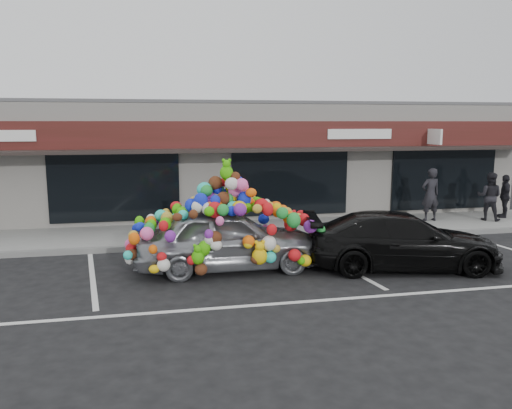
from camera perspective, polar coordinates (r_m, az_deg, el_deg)
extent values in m
plane|color=black|center=(12.14, -2.98, -7.71)|extent=(90.00, 90.00, 0.00)
cube|color=white|center=(20.10, -6.70, 5.15)|extent=(24.00, 6.00, 4.20)
cube|color=#59595B|center=(20.06, -6.82, 11.29)|extent=(24.00, 6.00, 0.12)
cube|color=#3A160F|center=(16.99, -5.85, 7.94)|extent=(24.00, 0.18, 0.90)
cube|color=black|center=(16.49, -5.64, 6.16)|extent=(24.00, 1.20, 0.10)
cube|color=white|center=(19.19, 19.68, 7.31)|extent=(0.08, 0.95, 0.55)
cube|color=white|center=(18.27, 11.79, 7.90)|extent=(2.40, 0.04, 0.35)
cube|color=black|center=(17.13, -15.82, 1.94)|extent=(4.20, 0.12, 2.30)
cube|color=black|center=(17.72, 3.93, 2.51)|extent=(4.20, 0.12, 2.30)
cube|color=black|center=(20.16, 20.62, 2.77)|extent=(4.20, 0.12, 2.30)
cube|color=gray|center=(15.96, -5.15, -3.28)|extent=(26.00, 3.00, 0.15)
cube|color=slate|center=(14.51, -4.48, -4.56)|extent=(26.00, 0.18, 0.16)
cube|color=silver|center=(12.30, -18.18, -7.94)|extent=(0.73, 4.37, 0.01)
cube|color=silver|center=(13.02, 9.24, -6.62)|extent=(0.73, 4.37, 0.01)
cube|color=silver|center=(10.52, 10.00, -10.56)|extent=(14.00, 0.12, 0.01)
imported|color=gray|center=(12.20, -3.32, -3.93)|extent=(1.81, 4.47, 1.52)
ellipsoid|color=#ED0132|center=(11.96, -3.38, 2.28)|extent=(1.35, 1.88, 1.14)
sphere|color=yellow|center=(12.30, 3.99, -2.24)|extent=(0.34, 0.34, 0.34)
sphere|color=#1B40FB|center=(11.42, 0.40, -5.93)|extent=(0.36, 0.36, 0.36)
sphere|color=green|center=(13.09, -7.40, -3.79)|extent=(0.30, 0.30, 0.30)
sphere|color=#FF5E99|center=(11.91, -3.40, 4.76)|extent=(0.32, 0.32, 0.32)
sphere|color=orange|center=(12.11, -9.68, -2.49)|extent=(0.30, 0.30, 0.30)
imported|color=black|center=(12.81, 16.32, -3.98)|extent=(2.80, 5.04, 1.38)
imported|color=black|center=(18.41, 19.31, 1.08)|extent=(0.69, 0.46, 1.85)
imported|color=black|center=(19.28, 25.12, 0.84)|extent=(1.04, 1.03, 1.69)
imported|color=#28252B|center=(20.12, 26.54, 0.87)|extent=(0.99, 0.73, 1.56)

